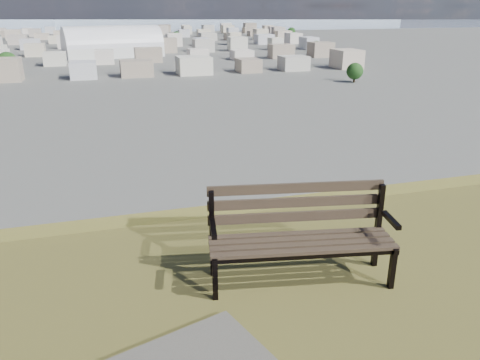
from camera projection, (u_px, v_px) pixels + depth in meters
name	position (u px, v px, depth m)	size (l,w,h in m)	color
park_bench	(300.00, 229.00, 4.30)	(1.74, 0.82, 0.88)	#3E3323
arena	(113.00, 47.00, 265.61)	(56.65, 32.72, 22.47)	silver
city_blocks	(101.00, 39.00, 364.74)	(395.00, 361.00, 7.00)	silver
city_trees	(58.00, 45.00, 289.50)	(406.52, 387.20, 9.98)	#302318
bay_water	(98.00, 23.00, 820.64)	(2400.00, 700.00, 0.12)	#8C9AB2
far_hills	(72.00, 7.00, 1248.05)	(2050.00, 340.00, 60.00)	#A4B9CC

